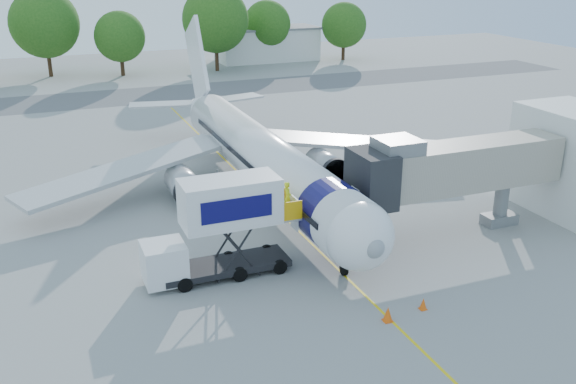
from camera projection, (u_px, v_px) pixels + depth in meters
name	position (u px, v px, depth m)	size (l,w,h in m)	color
ground	(280.00, 214.00, 43.38)	(160.00, 160.00, 0.00)	gray
guidance_line	(280.00, 213.00, 43.38)	(0.15, 70.00, 0.01)	yellow
taxiway_strip	(157.00, 94.00, 79.83)	(120.00, 10.00, 0.01)	#59595B
aircraft	(259.00, 155.00, 45.93)	(34.17, 37.73, 11.35)	white
jet_bridge	(446.00, 169.00, 38.60)	(13.90, 3.20, 6.60)	#A3998B
catering_hiloader	(219.00, 229.00, 34.13)	(8.50, 2.44, 5.50)	black
ground_tug	(365.00, 351.00, 27.20)	(3.60, 2.33, 1.33)	white
safety_cone_a	(388.00, 314.00, 30.61)	(0.48, 0.48, 0.77)	#EC540C
safety_cone_b	(423.00, 304.00, 31.65)	(0.38, 0.38, 0.61)	#EC540C
outbuilding_right	(267.00, 44.00, 104.00)	(16.40, 7.40, 5.30)	silver
tree_c	(44.00, 24.00, 88.73)	(9.48, 9.48, 12.09)	#382314
tree_d	(120.00, 37.00, 90.04)	(7.08, 7.08, 9.03)	#382314
tree_e	(215.00, 19.00, 93.08)	(9.62, 9.62, 12.26)	#382314
tree_f	(267.00, 25.00, 101.65)	(7.55, 7.55, 9.63)	#382314
tree_g	(344.00, 25.00, 103.36)	(7.22, 7.22, 9.21)	#382314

